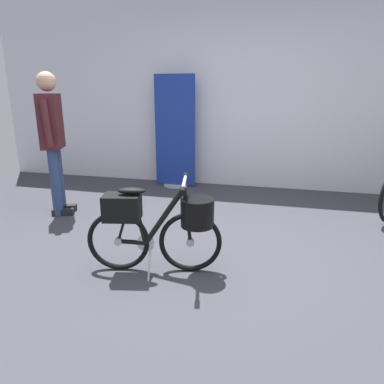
% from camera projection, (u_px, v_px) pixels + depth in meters
% --- Properties ---
extents(ground_plane, '(7.75, 7.75, 0.00)m').
position_uv_depth(ground_plane, '(200.00, 263.00, 2.98)').
color(ground_plane, '#38383F').
extents(back_wall, '(7.75, 0.10, 2.90)m').
position_uv_depth(back_wall, '(241.00, 86.00, 5.02)').
color(back_wall, silver).
rests_on(back_wall, ground_plane).
extents(floor_banner_stand, '(0.60, 0.36, 1.62)m').
position_uv_depth(floor_banner_stand, '(175.00, 138.00, 5.17)').
color(floor_banner_stand, '#B7B7BC').
rests_on(floor_banner_stand, ground_plane).
extents(folding_bike_foreground, '(1.06, 0.53, 0.76)m').
position_uv_depth(folding_bike_foreground, '(160.00, 223.00, 2.75)').
color(folding_bike_foreground, black).
rests_on(folding_bike_foreground, ground_plane).
extents(visitor_near_wall, '(0.35, 0.50, 1.60)m').
position_uv_depth(visitor_near_wall, '(52.00, 136.00, 3.94)').
color(visitor_near_wall, navy).
rests_on(visitor_near_wall, ground_plane).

